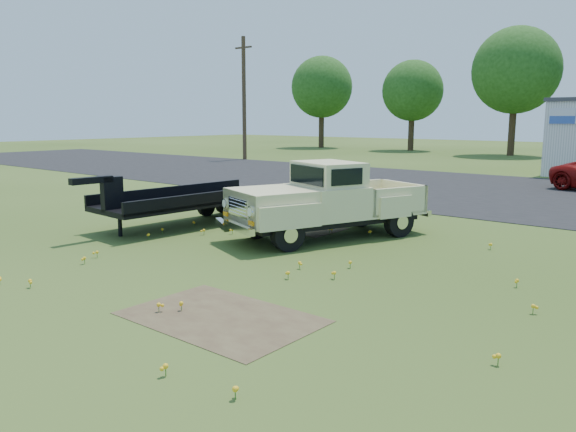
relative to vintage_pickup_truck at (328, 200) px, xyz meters
name	(u,v)px	position (x,y,z in m)	size (l,w,h in m)	color
ground	(274,264)	(0.71, -2.96, -0.99)	(140.00, 140.00, 0.00)	#344A18
asphalt_lot	(509,193)	(0.71, 12.04, -0.99)	(90.00, 14.00, 0.02)	black
dirt_patch_a	(221,317)	(2.21, -5.96, -0.99)	(3.00, 2.00, 0.01)	#4B3A28
dirt_patch_b	(302,228)	(-1.29, 0.54, -0.99)	(2.20, 1.60, 0.01)	#4B3A28
utility_pole_west	(244,98)	(-21.29, 19.04, 3.61)	(1.60, 0.30, 9.00)	#402F1E
treeline_a	(322,87)	(-27.29, 37.04, 5.31)	(6.40, 6.40, 9.52)	#3B291A
treeline_b	(413,91)	(-17.29, 38.04, 4.67)	(5.76, 5.76, 8.57)	#3B291A
treeline_c	(516,71)	(-7.29, 36.54, 5.94)	(7.04, 7.04, 10.47)	#3B291A
vintage_pickup_truck	(328,200)	(0.00, 0.00, 0.00)	(2.13, 5.48, 1.99)	beige
flatbed_trailer	(190,197)	(-4.15, -1.11, -0.18)	(2.00, 6.00, 1.64)	black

